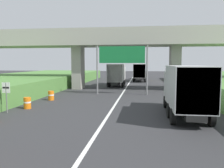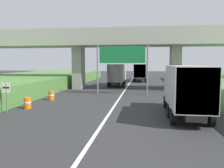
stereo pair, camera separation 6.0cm
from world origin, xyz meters
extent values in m
cube|color=white|center=(0.00, 24.15, 0.00)|extent=(0.20, 88.30, 0.01)
cube|color=#ADA89E|center=(0.00, 30.19, 6.46)|extent=(40.00, 4.80, 1.10)
cube|color=#ADA89E|center=(0.00, 27.97, 7.56)|extent=(40.00, 0.36, 1.10)
cube|color=#ADA89E|center=(0.00, 32.41, 7.56)|extent=(40.00, 0.36, 1.10)
cube|color=#9F9A91|center=(-6.62, 30.19, 2.95)|extent=(1.30, 2.20, 5.91)
cube|color=#9F9A91|center=(6.62, 30.19, 2.95)|extent=(1.30, 2.20, 5.91)
cylinder|color=slate|center=(-2.85, 25.03, 2.80)|extent=(0.18, 0.18, 5.61)
cylinder|color=slate|center=(2.85, 25.03, 2.80)|extent=(0.18, 0.18, 5.61)
cube|color=#167238|center=(0.00, 25.03, 4.56)|extent=(5.20, 0.12, 1.90)
cube|color=white|center=(0.00, 25.01, 4.56)|extent=(4.89, 0.01, 1.67)
cylinder|color=slate|center=(-7.40, 14.39, 1.10)|extent=(0.08, 0.08, 2.20)
cube|color=white|center=(-7.40, 14.38, 1.85)|extent=(0.60, 0.03, 0.76)
cube|color=black|center=(-7.40, 14.36, 1.85)|extent=(0.50, 0.01, 0.12)
cube|color=black|center=(5.20, 15.27, 0.66)|extent=(1.10, 7.30, 0.36)
cube|color=#B2B5B7|center=(5.20, 17.87, 1.89)|extent=(2.10, 2.10, 2.10)
cube|color=#2D3842|center=(5.20, 18.89, 2.19)|extent=(1.89, 0.06, 0.90)
cube|color=#B2B5B7|center=(5.20, 14.22, 2.14)|extent=(2.30, 5.20, 2.60)
cube|color=gray|center=(5.20, 11.64, 2.14)|extent=(2.21, 0.04, 2.50)
cylinder|color=black|center=(4.23, 17.87, 0.48)|extent=(0.30, 0.96, 0.96)
cylinder|color=black|center=(6.17, 17.87, 0.48)|extent=(0.30, 0.96, 0.96)
cylinder|color=black|center=(4.13, 12.79, 0.48)|extent=(0.30, 0.96, 0.96)
cylinder|color=black|center=(6.27, 12.79, 0.48)|extent=(0.30, 0.96, 0.96)
cylinder|color=black|center=(4.13, 14.48, 0.48)|extent=(0.30, 0.96, 0.96)
cylinder|color=black|center=(6.27, 14.48, 0.48)|extent=(0.30, 0.96, 0.96)
cube|color=black|center=(1.79, 44.35, 0.66)|extent=(1.10, 7.30, 0.36)
cube|color=gold|center=(1.79, 46.95, 1.89)|extent=(2.10, 2.10, 2.10)
cube|color=#2D3842|center=(1.79, 47.97, 2.19)|extent=(1.89, 0.06, 0.90)
cube|color=silver|center=(1.79, 43.30, 2.14)|extent=(2.30, 5.20, 2.60)
cube|color=#A8A8A4|center=(1.79, 40.72, 2.14)|extent=(2.21, 0.04, 2.50)
cylinder|color=black|center=(0.82, 46.95, 0.48)|extent=(0.30, 0.96, 0.96)
cylinder|color=black|center=(2.76, 46.95, 0.48)|extent=(0.30, 0.96, 0.96)
cylinder|color=black|center=(0.72, 41.87, 0.48)|extent=(0.30, 0.96, 0.96)
cylinder|color=black|center=(2.86, 41.87, 0.48)|extent=(0.30, 0.96, 0.96)
cylinder|color=black|center=(0.72, 43.56, 0.48)|extent=(0.30, 0.96, 0.96)
cylinder|color=black|center=(2.86, 43.56, 0.48)|extent=(0.30, 0.96, 0.96)
cube|color=black|center=(-1.62, 34.94, 0.66)|extent=(1.10, 7.30, 0.36)
cube|color=silver|center=(-1.62, 37.54, 1.89)|extent=(2.10, 2.10, 2.10)
cube|color=#2D3842|center=(-1.62, 38.56, 2.19)|extent=(1.89, 0.06, 0.90)
cube|color=#B7B7B2|center=(-1.62, 33.89, 2.14)|extent=(2.30, 5.20, 2.60)
cube|color=gray|center=(-1.62, 31.31, 2.14)|extent=(2.21, 0.04, 2.50)
cylinder|color=black|center=(-2.59, 37.54, 0.48)|extent=(0.30, 0.96, 0.96)
cylinder|color=black|center=(-0.65, 37.54, 0.48)|extent=(0.30, 0.96, 0.96)
cylinder|color=black|center=(-2.69, 32.46, 0.48)|extent=(0.30, 0.96, 0.96)
cylinder|color=black|center=(-0.55, 32.46, 0.48)|extent=(0.30, 0.96, 0.96)
cylinder|color=black|center=(-2.69, 34.15, 0.48)|extent=(0.30, 0.96, 0.96)
cylinder|color=black|center=(-0.55, 34.15, 0.48)|extent=(0.30, 0.96, 0.96)
cube|color=black|center=(1.66, 51.10, 0.70)|extent=(1.76, 4.10, 0.76)
cube|color=black|center=(1.66, 50.95, 1.40)|extent=(1.56, 1.90, 0.64)
cube|color=#2D3842|center=(1.66, 50.03, 1.40)|extent=(1.44, 0.06, 0.54)
cylinder|color=black|center=(0.84, 52.37, 0.32)|extent=(0.22, 0.64, 0.64)
cylinder|color=black|center=(2.48, 52.37, 0.32)|extent=(0.22, 0.64, 0.64)
cylinder|color=black|center=(0.84, 49.83, 0.32)|extent=(0.22, 0.64, 0.64)
cylinder|color=black|center=(2.48, 49.83, 0.32)|extent=(0.22, 0.64, 0.64)
cylinder|color=orange|center=(-6.72, 16.05, 0.45)|extent=(0.56, 0.56, 0.90)
cylinder|color=white|center=(-6.72, 16.05, 0.52)|extent=(0.57, 0.57, 0.12)
cylinder|color=orange|center=(-6.48, 20.17, 0.45)|extent=(0.56, 0.56, 0.90)
cylinder|color=white|center=(-6.48, 20.17, 0.52)|extent=(0.57, 0.57, 0.12)
camera|label=1|loc=(2.29, -0.46, 3.62)|focal=35.95mm
camera|label=2|loc=(2.34, -0.46, 3.62)|focal=35.95mm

